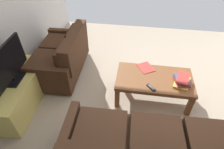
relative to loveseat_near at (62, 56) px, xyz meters
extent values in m
cube|color=tan|center=(-1.72, 0.37, -0.36)|extent=(4.83, 4.95, 0.01)
cylinder|color=black|center=(-2.46, 1.21, -0.32)|extent=(0.05, 0.05, 0.06)
cylinder|color=black|center=(-0.79, 1.26, -0.32)|extent=(0.05, 0.05, 0.06)
cube|color=brown|center=(-1.63, 1.57, 0.15)|extent=(0.59, 0.75, 0.10)
cube|color=brown|center=(-1.02, 1.59, 0.15)|extent=(0.59, 0.75, 0.10)
cube|color=brown|center=(-0.67, 1.62, -0.02)|extent=(0.13, 0.84, 0.56)
cylinder|color=black|center=(0.41, -0.47, -0.32)|extent=(0.05, 0.05, 0.06)
cylinder|color=black|center=(0.39, 0.50, -0.32)|extent=(0.05, 0.05, 0.06)
cylinder|color=black|center=(-0.26, -0.49, -0.32)|extent=(0.05, 0.05, 0.06)
cylinder|color=black|center=(-0.28, 0.48, -0.32)|extent=(0.05, 0.05, 0.06)
cube|color=#422819|center=(0.06, 0.00, -0.12)|extent=(0.82, 1.15, 0.35)
cube|color=#422819|center=(0.09, -0.28, 0.11)|extent=(0.71, 0.54, 0.10)
cube|color=#422819|center=(0.08, 0.28, 0.11)|extent=(0.71, 0.54, 0.10)
cube|color=#422819|center=(-0.27, -0.01, 0.24)|extent=(0.21, 1.13, 0.46)
cube|color=#422819|center=(-0.15, -0.29, 0.24)|extent=(0.13, 0.51, 0.33)
cube|color=#422819|center=(-0.17, 0.28, 0.24)|extent=(0.13, 0.51, 0.33)
cube|color=#422819|center=(0.08, -0.61, -0.05)|extent=(0.79, 0.12, 0.51)
cube|color=#422819|center=(0.05, 0.62, -0.05)|extent=(0.79, 0.12, 0.51)
cube|color=brown|center=(-1.65, 0.43, 0.06)|extent=(1.16, 0.64, 0.04)
cube|color=brown|center=(-1.65, 0.43, 0.01)|extent=(1.07, 0.58, 0.05)
cube|color=brown|center=(-2.18, 0.16, -0.16)|extent=(0.07, 0.07, 0.39)
cube|color=brown|center=(-1.11, 0.16, -0.16)|extent=(0.07, 0.07, 0.39)
cube|color=brown|center=(-2.18, 0.71, -0.16)|extent=(0.07, 0.07, 0.39)
cube|color=brown|center=(-1.11, 0.71, -0.16)|extent=(0.07, 0.07, 0.39)
cube|color=#D8C666|center=(0.38, 0.86, -0.11)|extent=(0.56, 1.30, 0.49)
cube|color=black|center=(0.51, 0.87, -0.11)|extent=(0.09, 1.08, 0.30)
cube|color=black|center=(0.41, 0.76, -0.11)|extent=(0.22, 0.25, 0.06)
cube|color=black|center=(0.38, 0.86, 0.15)|extent=(0.22, 0.33, 0.02)
cube|color=black|center=(0.38, 0.86, 0.19)|extent=(0.04, 0.06, 0.06)
cube|color=black|center=(0.38, 0.86, 0.45)|extent=(0.09, 0.84, 0.49)
cube|color=black|center=(0.40, 0.86, 0.45)|extent=(0.06, 0.81, 0.46)
cube|color=#E0CC4C|center=(-2.04, 0.49, 0.09)|extent=(0.28, 0.35, 0.03)
cube|color=#C63833|center=(-2.03, 0.49, 0.12)|extent=(0.24, 0.30, 0.02)
cube|color=#385693|center=(-2.03, 0.49, 0.14)|extent=(0.21, 0.27, 0.03)
cube|color=#C63833|center=(-2.04, 0.49, 0.17)|extent=(0.24, 0.31, 0.03)
cube|color=black|center=(-1.59, 0.66, 0.09)|extent=(0.14, 0.15, 0.02)
cube|color=#59595B|center=(-1.59, 0.66, 0.10)|extent=(0.10, 0.10, 0.00)
cube|color=#C63833|center=(-1.51, 0.21, 0.08)|extent=(0.32, 0.34, 0.01)
camera|label=1|loc=(-1.31, 2.59, 1.97)|focal=29.58mm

